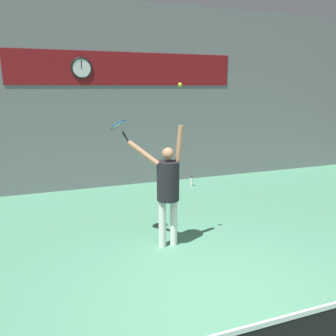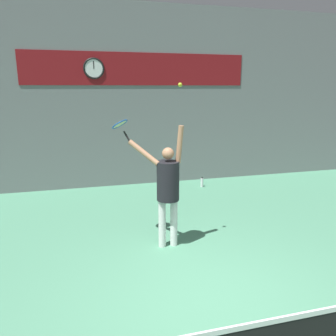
% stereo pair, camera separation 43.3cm
% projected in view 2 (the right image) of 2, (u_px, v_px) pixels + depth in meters
% --- Properties ---
extents(ground_plane, '(18.00, 18.00, 0.00)m').
position_uv_depth(ground_plane, '(221.00, 311.00, 4.18)').
color(ground_plane, '#4C8C6B').
extents(back_wall, '(18.00, 0.10, 5.00)m').
position_uv_depth(back_wall, '(139.00, 98.00, 9.19)').
color(back_wall, slate).
rests_on(back_wall, ground_plane).
extents(sponsor_banner, '(6.15, 0.02, 0.86)m').
position_uv_depth(sponsor_banner, '(138.00, 69.00, 8.95)').
color(sponsor_banner, maroon).
extents(scoreboard_clock, '(0.55, 0.05, 0.55)m').
position_uv_depth(scoreboard_clock, '(94.00, 68.00, 8.64)').
color(scoreboard_clock, white).
extents(tennis_player, '(0.92, 0.59, 2.17)m').
position_uv_depth(tennis_player, '(168.00, 186.00, 5.66)').
color(tennis_player, white).
rests_on(tennis_player, ground_plane).
extents(tennis_racket, '(0.40, 0.41, 0.39)m').
position_uv_depth(tennis_racket, '(120.00, 125.00, 5.66)').
color(tennis_racket, black).
extents(tennis_ball, '(0.07, 0.07, 0.07)m').
position_uv_depth(tennis_ball, '(180.00, 85.00, 5.25)').
color(tennis_ball, '#CCDB2D').
extents(water_bottle, '(0.08, 0.08, 0.29)m').
position_uv_depth(water_bottle, '(202.00, 182.00, 9.40)').
color(water_bottle, silver).
rests_on(water_bottle, ground_plane).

